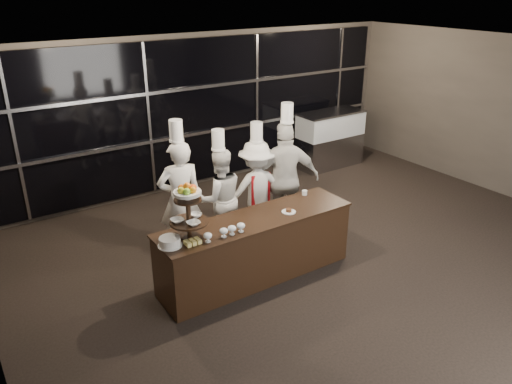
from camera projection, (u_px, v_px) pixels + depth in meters
room at (400, 193)px, 6.07m from camera, size 10.00×10.00×10.00m
window_wall at (206, 111)px, 9.83m from camera, size 8.60×0.10×2.80m
buffet_counter at (256, 247)px, 6.93m from camera, size 2.84×0.74×0.92m
display_stand at (188, 207)px, 6.07m from camera, size 0.48×0.48×0.74m
compotes at (226, 230)px, 6.24m from camera, size 0.59×0.11×0.12m
layer_cake at (170, 242)px, 6.03m from camera, size 0.30×0.30×0.11m
pastry_squares at (193, 242)px, 6.08m from camera, size 0.19×0.13×0.05m
small_plate at (289, 211)px, 6.91m from camera, size 0.20×0.20×0.05m
chef_cup at (305, 193)px, 7.46m from camera, size 0.08×0.08×0.07m
display_case at (330, 136)px, 11.08m from camera, size 1.51×0.66×1.24m
chef_a at (180, 198)px, 7.34m from camera, size 0.73×0.55×2.11m
chef_b at (220, 197)px, 7.67m from camera, size 0.88×0.74×1.89m
chef_c at (257, 189)px, 7.97m from camera, size 1.14×0.81×1.91m
chef_d at (285, 179)px, 7.99m from camera, size 1.20×0.86×2.18m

